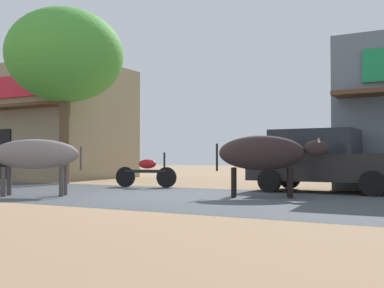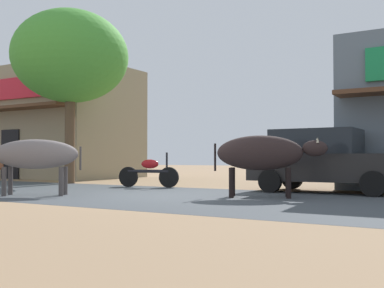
{
  "view_description": "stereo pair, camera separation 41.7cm",
  "coord_description": "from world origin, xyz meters",
  "px_view_note": "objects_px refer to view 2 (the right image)",
  "views": [
    {
      "loc": [
        6.04,
        -9.42,
        0.9
      ],
      "look_at": [
        0.27,
        1.2,
        1.25
      ],
      "focal_mm": 43.93,
      "sensor_mm": 36.0,
      "label": 1
    },
    {
      "loc": [
        6.4,
        -9.21,
        0.9
      ],
      "look_at": [
        0.27,
        1.2,
        1.25
      ],
      "focal_mm": 43.93,
      "sensor_mm": 36.0,
      "label": 2
    }
  ],
  "objects_px": {
    "parked_hatchback_car": "(324,160)",
    "cow_far_dark": "(263,153)",
    "cow_near_brown": "(32,155)",
    "roadside_tree": "(70,57)",
    "parked_motorcycle": "(149,172)"
  },
  "relations": [
    {
      "from": "parked_hatchback_car",
      "to": "cow_far_dark",
      "type": "xyz_separation_m",
      "value": [
        -0.79,
        -2.31,
        0.16
      ]
    },
    {
      "from": "parked_hatchback_car",
      "to": "cow_near_brown",
      "type": "bearing_deg",
      "value": -141.45
    },
    {
      "from": "parked_hatchback_car",
      "to": "cow_near_brown",
      "type": "height_order",
      "value": "parked_hatchback_car"
    },
    {
      "from": "roadside_tree",
      "to": "cow_far_dark",
      "type": "bearing_deg",
      "value": -14.15
    },
    {
      "from": "roadside_tree",
      "to": "cow_far_dark",
      "type": "xyz_separation_m",
      "value": [
        8.03,
        -2.03,
        -3.46
      ]
    },
    {
      "from": "parked_motorcycle",
      "to": "cow_near_brown",
      "type": "height_order",
      "value": "cow_near_brown"
    },
    {
      "from": "roadside_tree",
      "to": "parked_hatchback_car",
      "type": "relative_size",
      "value": 1.57
    },
    {
      "from": "roadside_tree",
      "to": "parked_hatchback_car",
      "type": "height_order",
      "value": "roadside_tree"
    },
    {
      "from": "roadside_tree",
      "to": "parked_motorcycle",
      "type": "bearing_deg",
      "value": -5.04
    },
    {
      "from": "cow_near_brown",
      "to": "parked_motorcycle",
      "type": "bearing_deg",
      "value": 81.77
    },
    {
      "from": "parked_motorcycle",
      "to": "cow_far_dark",
      "type": "height_order",
      "value": "cow_far_dark"
    },
    {
      "from": "roadside_tree",
      "to": "parked_motorcycle",
      "type": "height_order",
      "value": "roadside_tree"
    },
    {
      "from": "cow_far_dark",
      "to": "cow_near_brown",
      "type": "bearing_deg",
      "value": -155.39
    },
    {
      "from": "parked_hatchback_car",
      "to": "cow_far_dark",
      "type": "relative_size",
      "value": 1.57
    },
    {
      "from": "roadside_tree",
      "to": "cow_far_dark",
      "type": "height_order",
      "value": "roadside_tree"
    }
  ]
}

